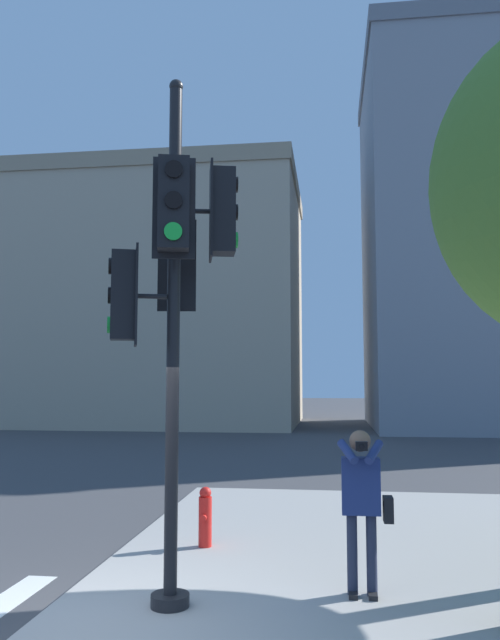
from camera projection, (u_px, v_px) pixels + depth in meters
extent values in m
cube|color=#9E9B96|center=(422.00, 549.00, 8.50)|extent=(8.00, 8.00, 0.15)
cylinder|color=black|center=(170.00, 600.00, 6.13)|extent=(0.38, 0.38, 0.12)
cylinder|color=black|center=(173.00, 332.00, 6.39)|extent=(0.13, 0.13, 5.18)
sphere|color=black|center=(176.00, 86.00, 6.65)|extent=(0.15, 0.15, 0.15)
cylinder|color=black|center=(176.00, 263.00, 6.69)|extent=(0.10, 0.33, 0.05)
cube|color=black|center=(178.00, 267.00, 6.98)|extent=(0.34, 0.29, 0.90)
cube|color=black|center=(177.00, 265.00, 6.84)|extent=(0.42, 0.09, 1.02)
cylinder|color=black|center=(179.00, 244.00, 7.14)|extent=(0.17, 0.06, 0.17)
cylinder|color=black|center=(179.00, 270.00, 7.11)|extent=(0.17, 0.06, 0.17)
cylinder|color=green|center=(179.00, 296.00, 7.08)|extent=(0.17, 0.06, 0.17)
cylinder|color=black|center=(174.00, 212.00, 6.28)|extent=(0.12, 0.33, 0.05)
cube|color=black|center=(174.00, 204.00, 6.00)|extent=(0.35, 0.30, 0.90)
cube|color=black|center=(174.00, 208.00, 6.13)|extent=(0.41, 0.12, 1.02)
cylinder|color=black|center=(174.00, 169.00, 5.90)|extent=(0.17, 0.07, 0.17)
cylinder|color=black|center=(174.00, 200.00, 5.87)|extent=(0.17, 0.07, 0.17)
cylinder|color=green|center=(173.00, 231.00, 5.84)|extent=(0.17, 0.07, 0.17)
cylinder|color=black|center=(151.00, 296.00, 6.38)|extent=(0.32, 0.15, 0.05)
cube|color=black|center=(123.00, 296.00, 6.33)|extent=(0.32, 0.36, 0.90)
cube|color=black|center=(136.00, 296.00, 6.35)|extent=(0.16, 0.41, 1.02)
cylinder|color=black|center=(110.00, 266.00, 6.33)|extent=(0.08, 0.17, 0.17)
cylinder|color=black|center=(109.00, 295.00, 6.30)|extent=(0.08, 0.17, 0.17)
cylinder|color=green|center=(109.00, 325.00, 6.27)|extent=(0.08, 0.17, 0.17)
cylinder|color=black|center=(197.00, 211.00, 6.54)|extent=(0.33, 0.12, 0.05)
cube|color=black|center=(224.00, 212.00, 6.57)|extent=(0.30, 0.35, 0.90)
cube|color=black|center=(211.00, 212.00, 6.55)|extent=(0.12, 0.41, 1.02)
cylinder|color=black|center=(236.00, 185.00, 6.61)|extent=(0.07, 0.17, 0.17)
cylinder|color=black|center=(236.00, 212.00, 6.58)|extent=(0.07, 0.17, 0.17)
cylinder|color=green|center=(236.00, 240.00, 6.55)|extent=(0.07, 0.17, 0.17)
cube|color=black|center=(353.00, 594.00, 6.42)|extent=(0.09, 0.24, 0.05)
cube|color=black|center=(373.00, 595.00, 6.39)|extent=(0.09, 0.24, 0.05)
cylinder|color=#282D42|center=(352.00, 554.00, 6.51)|extent=(0.11, 0.11, 0.82)
cylinder|color=#282D42|center=(372.00, 555.00, 6.49)|extent=(0.11, 0.11, 0.82)
cube|color=navy|center=(361.00, 486.00, 6.57)|extent=(0.40, 0.22, 0.58)
sphere|color=#8C664C|center=(360.00, 441.00, 6.61)|extent=(0.23, 0.23, 0.23)
cube|color=black|center=(361.00, 446.00, 6.31)|extent=(0.12, 0.10, 0.09)
cylinder|color=black|center=(362.00, 447.00, 6.24)|extent=(0.06, 0.08, 0.06)
cylinder|color=navy|center=(348.00, 452.00, 6.48)|extent=(0.23, 0.35, 0.23)
cylinder|color=navy|center=(374.00, 452.00, 6.45)|extent=(0.23, 0.35, 0.23)
cube|color=black|center=(388.00, 509.00, 6.53)|extent=(0.10, 0.20, 0.26)
cylinder|color=red|center=(205.00, 522.00, 8.38)|extent=(0.18, 0.18, 0.65)
sphere|color=red|center=(205.00, 493.00, 8.41)|extent=(0.16, 0.16, 0.16)
cylinder|color=red|center=(203.00, 518.00, 8.27)|extent=(0.08, 0.06, 0.08)
cube|color=tan|center=(149.00, 309.00, 35.28)|extent=(16.73, 11.23, 12.77)
cube|color=gray|center=(151.00, 193.00, 35.94)|extent=(16.93, 11.43, 0.80)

